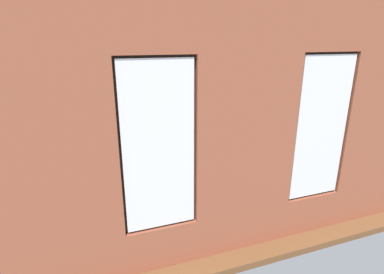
# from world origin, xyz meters

# --- Properties ---
(ground_plane) EXTENTS (6.90, 5.46, 0.10)m
(ground_plane) POSITION_xyz_m (0.00, 0.00, -0.05)
(ground_plane) COLOR brown
(brick_wall_with_windows) EXTENTS (6.30, 0.30, 3.43)m
(brick_wall_with_windows) POSITION_xyz_m (-0.00, 2.35, 1.71)
(brick_wall_with_windows) COLOR #9E5138
(brick_wall_with_windows) RESTS_ON ground_plane
(couch_by_window) EXTENTS (1.92, 0.87, 0.80)m
(couch_by_window) POSITION_xyz_m (0.77, 1.70, 0.33)
(couch_by_window) COLOR black
(couch_by_window) RESTS_ON ground_plane
(couch_left) EXTENTS (0.97, 1.77, 0.80)m
(couch_left) POSITION_xyz_m (-2.45, 0.62, 0.33)
(couch_left) COLOR black
(couch_left) RESTS_ON ground_plane
(coffee_table) EXTENTS (1.23, 0.89, 0.42)m
(coffee_table) POSITION_xyz_m (0.05, -0.28, 0.37)
(coffee_table) COLOR #A87547
(coffee_table) RESTS_ON ground_plane
(cup_ceramic) EXTENTS (0.09, 0.09, 0.11)m
(cup_ceramic) POSITION_xyz_m (0.05, -0.28, 0.48)
(cup_ceramic) COLOR #4C4C51
(cup_ceramic) RESTS_ON coffee_table
(table_plant_small) EXTENTS (0.12, 0.12, 0.19)m
(table_plant_small) POSITION_xyz_m (0.42, -0.15, 0.52)
(table_plant_small) COLOR #9E5638
(table_plant_small) RESTS_ON coffee_table
(remote_silver) EXTENTS (0.10, 0.18, 0.02)m
(remote_silver) POSITION_xyz_m (-0.04, -0.15, 0.44)
(remote_silver) COLOR #B2B2B7
(remote_silver) RESTS_ON coffee_table
(media_console) EXTENTS (1.27, 0.42, 0.46)m
(media_console) POSITION_xyz_m (2.80, -0.39, 0.23)
(media_console) COLOR black
(media_console) RESTS_ON ground_plane
(tv_flatscreen) EXTENTS (0.95, 0.20, 0.70)m
(tv_flatscreen) POSITION_xyz_m (2.80, -0.39, 0.81)
(tv_flatscreen) COLOR black
(tv_flatscreen) RESTS_ON media_console
(potted_plant_between_couches) EXTENTS (0.57, 0.57, 0.91)m
(potted_plant_between_couches) POSITION_xyz_m (-0.64, 1.65, 0.62)
(potted_plant_between_couches) COLOR beige
(potted_plant_between_couches) RESTS_ON ground_plane
(potted_plant_mid_room_small) EXTENTS (0.27, 0.27, 0.53)m
(potted_plant_mid_room_small) POSITION_xyz_m (-0.81, -0.81, 0.35)
(potted_plant_mid_room_small) COLOR #47423D
(potted_plant_mid_room_small) RESTS_ON ground_plane
(potted_plant_beside_window_right) EXTENTS (0.35, 0.35, 0.65)m
(potted_plant_beside_window_right) POSITION_xyz_m (2.04, 1.80, 0.40)
(potted_plant_beside_window_right) COLOR brown
(potted_plant_beside_window_right) RESTS_ON ground_plane
(potted_plant_by_left_couch) EXTENTS (0.27, 0.27, 0.54)m
(potted_plant_by_left_couch) POSITION_xyz_m (-2.05, -0.69, 0.35)
(potted_plant_by_left_couch) COLOR brown
(potted_plant_by_left_couch) RESTS_ON ground_plane
(potted_plant_corner_near_left) EXTENTS (0.99, 1.08, 1.44)m
(potted_plant_corner_near_left) POSITION_xyz_m (-2.59, -1.72, 0.76)
(potted_plant_corner_near_left) COLOR gray
(potted_plant_corner_near_left) RESTS_ON ground_plane
(potted_plant_corner_far_left) EXTENTS (0.58, 0.58, 0.72)m
(potted_plant_corner_far_left) POSITION_xyz_m (-2.60, 1.80, 0.48)
(potted_plant_corner_far_left) COLOR gray
(potted_plant_corner_far_left) RESTS_ON ground_plane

